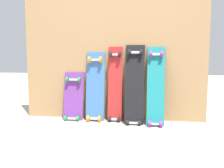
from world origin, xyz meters
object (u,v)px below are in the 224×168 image
skateboard_purple (73,99)px  skateboard_black (135,87)px  skateboard_blue (95,89)px  skateboard_red (115,87)px  skateboard_teal (156,89)px

skateboard_purple → skateboard_black: size_ratio=0.66×
skateboard_blue → skateboard_black: skateboard_black is taller
skateboard_purple → skateboard_red: skateboard_red is taller
skateboard_teal → skateboard_black: bearing=175.6°
skateboard_blue → skateboard_red: bearing=2.8°
skateboard_teal → skateboard_red: bearing=170.6°
skateboard_blue → skateboard_red: skateboard_red is taller
skateboard_red → skateboard_black: 0.23m
skateboard_purple → skateboard_teal: size_ratio=0.68×
skateboard_purple → skateboard_blue: 0.29m
skateboard_black → skateboard_red: bearing=165.6°
skateboard_purple → skateboard_teal: bearing=-3.7°
skateboard_purple → skateboard_black: (0.71, -0.04, 0.16)m
skateboard_black → skateboard_teal: (0.23, -0.02, -0.01)m
skateboard_red → skateboard_teal: 0.46m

